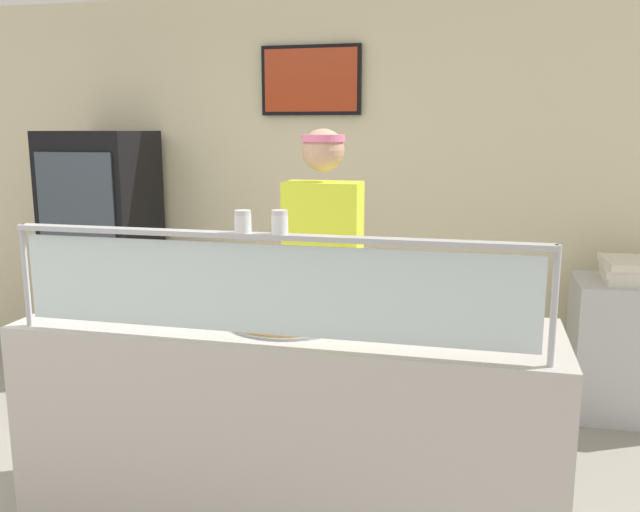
{
  "coord_description": "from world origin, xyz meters",
  "views": [
    {
      "loc": [
        1.91,
        -2.24,
        1.76
      ],
      "look_at": [
        1.27,
        0.38,
        1.24
      ],
      "focal_mm": 37.19,
      "sensor_mm": 36.0,
      "label": 1
    }
  ],
  "objects": [
    {
      "name": "ground_plane",
      "position": [
        1.13,
        1.0,
        0.0
      ],
      "size": [
        12.0,
        12.0,
        0.0
      ],
      "primitive_type": "plane",
      "color": "gray",
      "rests_on": "ground"
    },
    {
      "name": "shop_rear_unit",
      "position": [
        1.13,
        2.49,
        1.36
      ],
      "size": [
        6.67,
        0.13,
        2.7
      ],
      "color": "beige",
      "rests_on": "ground"
    },
    {
      "name": "serving_counter",
      "position": [
        1.13,
        0.34,
        0.47
      ],
      "size": [
        2.27,
        0.69,
        0.95
      ],
      "primitive_type": "cube",
      "color": "#BCB7B2",
      "rests_on": "ground"
    },
    {
      "name": "sneeze_guard",
      "position": [
        1.13,
        0.06,
        1.22
      ],
      "size": [
        2.09,
        0.06,
        0.43
      ],
      "color": "#B2B5BC",
      "rests_on": "serving_counter"
    },
    {
      "name": "pizza_tray",
      "position": [
        1.14,
        0.35,
        0.97
      ],
      "size": [
        0.5,
        0.5,
        0.04
      ],
      "color": "#9EA0A8",
      "rests_on": "serving_counter"
    },
    {
      "name": "pizza_server",
      "position": [
        1.15,
        0.33,
        0.99
      ],
      "size": [
        0.13,
        0.29,
        0.01
      ],
      "primitive_type": "cube",
      "rotation": [
        0.0,
        0.0,
        -0.19
      ],
      "color": "#ADAFB7",
      "rests_on": "pizza_tray"
    },
    {
      "name": "parmesan_shaker",
      "position": [
        1.05,
        0.06,
        1.41
      ],
      "size": [
        0.06,
        0.06,
        0.08
      ],
      "color": "white",
      "rests_on": "sneeze_guard"
    },
    {
      "name": "pepper_flake_shaker",
      "position": [
        1.2,
        0.06,
        1.42
      ],
      "size": [
        0.06,
        0.06,
        0.09
      ],
      "color": "white",
      "rests_on": "sneeze_guard"
    },
    {
      "name": "worker_figure",
      "position": [
        1.15,
        0.95,
        1.01
      ],
      "size": [
        0.41,
        0.5,
        1.76
      ],
      "color": "#23232D",
      "rests_on": "ground"
    },
    {
      "name": "drink_fridge",
      "position": [
        -0.77,
        2.05,
        0.87
      ],
      "size": [
        0.68,
        0.64,
        1.74
      ],
      "color": "black",
      "rests_on": "ground"
    },
    {
      "name": "prep_shelf",
      "position": [
        2.85,
        2.01,
        0.42
      ],
      "size": [
        0.7,
        0.55,
        0.85
      ],
      "primitive_type": "cube",
      "color": "#B7BABF",
      "rests_on": "ground"
    },
    {
      "name": "pizza_box_stack",
      "position": [
        2.86,
        2.01,
        0.92
      ],
      "size": [
        0.43,
        0.42,
        0.13
      ],
      "color": "silver",
      "rests_on": "prep_shelf"
    }
  ]
}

